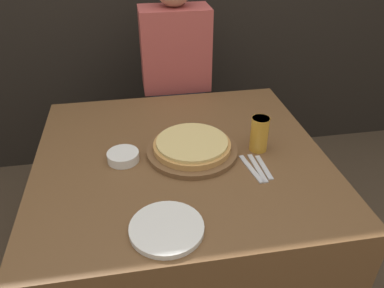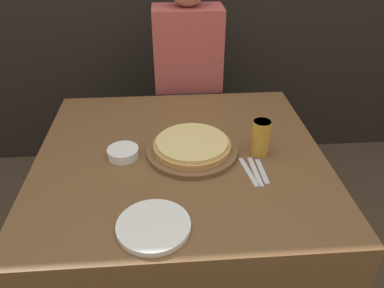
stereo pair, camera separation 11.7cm
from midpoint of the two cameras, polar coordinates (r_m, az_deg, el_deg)
name	(u,v)px [view 1 (the left image)]	position (r m, az deg, el deg)	size (l,w,h in m)	color
ground_plane	(183,272)	(1.95, -3.23, -18.98)	(12.00, 12.00, 0.00)	#473828
dining_table	(182,220)	(1.69, -3.60, -11.53)	(1.11, 1.06, 0.71)	brown
pizza_on_board	(192,147)	(1.45, -2.31, -0.56)	(0.36, 0.36, 0.06)	brown
beer_glass	(259,133)	(1.46, 7.99, 1.68)	(0.07, 0.07, 0.14)	gold
dinner_plate	(167,228)	(1.15, -6.89, -12.74)	(0.23, 0.23, 0.02)	white
side_bowl	(123,156)	(1.45, -12.75, -1.93)	(0.12, 0.12, 0.04)	white
fork	(251,169)	(1.38, 6.58, -3.82)	(0.05, 0.18, 0.00)	silver
dinner_knife	(257,168)	(1.39, 7.57, -3.71)	(0.02, 0.18, 0.00)	silver
spoon	(264,167)	(1.40, 8.55, -3.60)	(0.02, 0.15, 0.00)	silver
diner_person	(176,96)	(2.10, -4.02, 7.23)	(0.35, 0.20, 1.28)	#33333D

